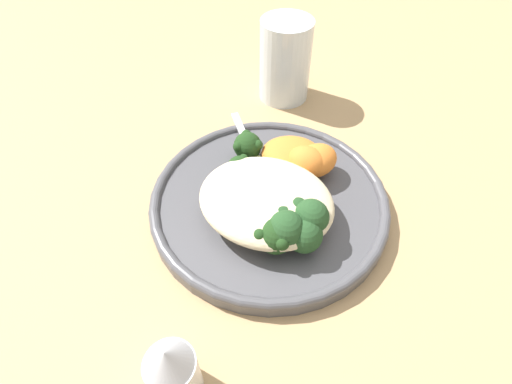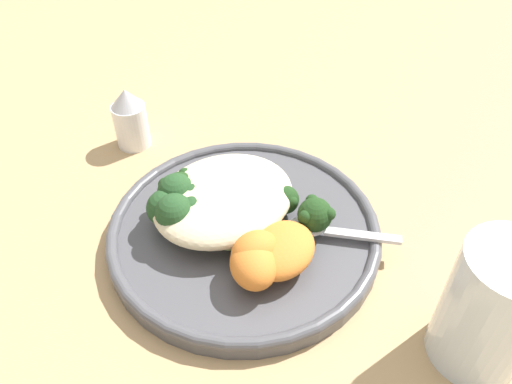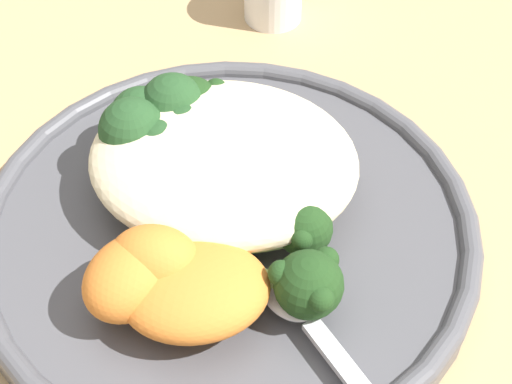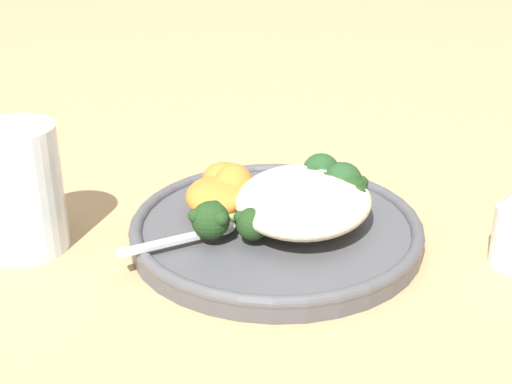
# 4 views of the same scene
# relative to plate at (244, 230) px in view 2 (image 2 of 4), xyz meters

# --- Properties ---
(ground_plane) EXTENTS (4.00, 4.00, 0.00)m
(ground_plane) POSITION_rel_plate_xyz_m (-0.02, -0.01, -0.01)
(ground_plane) COLOR tan
(plate) EXTENTS (0.27, 0.27, 0.02)m
(plate) POSITION_rel_plate_xyz_m (0.00, 0.00, 0.00)
(plate) COLOR #4C4C51
(plate) RESTS_ON ground_plane
(quinoa_mound) EXTENTS (0.14, 0.12, 0.04)m
(quinoa_mound) POSITION_rel_plate_xyz_m (-0.01, 0.02, 0.03)
(quinoa_mound) COLOR beige
(quinoa_mound) RESTS_ON plate
(broccoli_stalk_0) EXTENTS (0.11, 0.05, 0.03)m
(broccoli_stalk_0) POSITION_rel_plate_xyz_m (0.04, -0.04, 0.03)
(broccoli_stalk_0) COLOR #9EBC66
(broccoli_stalk_0) RESTS_ON plate
(broccoli_stalk_1) EXTENTS (0.09, 0.04, 0.03)m
(broccoli_stalk_1) POSITION_rel_plate_xyz_m (0.03, -0.02, 0.02)
(broccoli_stalk_1) COLOR #9EBC66
(broccoli_stalk_1) RESTS_ON plate
(broccoli_stalk_2) EXTENTS (0.07, 0.07, 0.03)m
(broccoli_stalk_2) POSITION_rel_plate_xyz_m (0.01, 0.01, 0.02)
(broccoli_stalk_2) COLOR #9EBC66
(broccoli_stalk_2) RESTS_ON plate
(broccoli_stalk_3) EXTENTS (0.05, 0.08, 0.04)m
(broccoli_stalk_3) POSITION_rel_plate_xyz_m (-0.00, 0.02, 0.03)
(broccoli_stalk_3) COLOR #9EBC66
(broccoli_stalk_3) RESTS_ON plate
(broccoli_stalk_4) EXTENTS (0.04, 0.12, 0.04)m
(broccoli_stalk_4) POSITION_rel_plate_xyz_m (-0.03, 0.05, 0.03)
(broccoli_stalk_4) COLOR #9EBC66
(broccoli_stalk_4) RESTS_ON plate
(sweet_potato_chunk_0) EXTENTS (0.05, 0.04, 0.04)m
(sweet_potato_chunk_0) POSITION_rel_plate_xyz_m (-0.03, -0.05, 0.03)
(sweet_potato_chunk_0) COLOR orange
(sweet_potato_chunk_0) RESTS_ON plate
(sweet_potato_chunk_1) EXTENTS (0.06, 0.06, 0.03)m
(sweet_potato_chunk_1) POSITION_rel_plate_xyz_m (-0.03, -0.06, 0.03)
(sweet_potato_chunk_1) COLOR orange
(sweet_potato_chunk_1) RESTS_ON plate
(sweet_potato_chunk_2) EXTENTS (0.08, 0.08, 0.03)m
(sweet_potato_chunk_2) POSITION_rel_plate_xyz_m (-0.00, -0.06, 0.02)
(sweet_potato_chunk_2) COLOR orange
(sweet_potato_chunk_2) RESTS_ON plate
(kale_tuft) EXTENTS (0.06, 0.06, 0.04)m
(kale_tuft) POSITION_rel_plate_xyz_m (-0.04, 0.04, 0.03)
(kale_tuft) COLOR #234723
(kale_tuft) RESTS_ON plate
(spoon) EXTENTS (0.08, 0.09, 0.01)m
(spoon) POSITION_rel_plate_xyz_m (0.05, -0.05, 0.01)
(spoon) COLOR silver
(spoon) RESTS_ON plate
(water_glass) EXTENTS (0.07, 0.07, 0.12)m
(water_glass) POSITION_rel_plate_xyz_m (0.07, -0.21, 0.05)
(water_glass) COLOR silver
(water_glass) RESTS_ON ground_plane
(salt_shaker) EXTENTS (0.04, 0.04, 0.08)m
(salt_shaker) POSITION_rel_plate_xyz_m (-0.01, 0.21, 0.03)
(salt_shaker) COLOR white
(salt_shaker) RESTS_ON ground_plane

